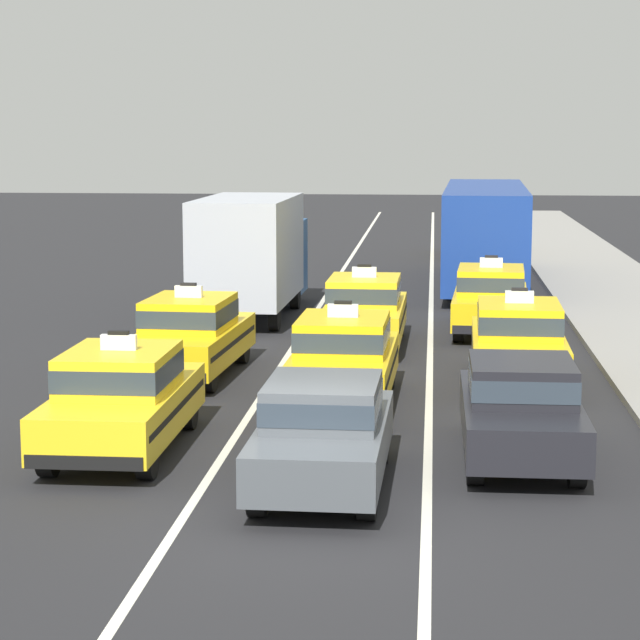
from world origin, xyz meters
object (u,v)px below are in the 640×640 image
at_px(sedan_right_nearest, 521,407).
at_px(taxi_right_second, 518,341).
at_px(taxi_left_nearest, 122,397).
at_px(sedan_center_nearest, 323,430).
at_px(taxi_left_second, 191,334).
at_px(box_truck_left_third, 253,251).
at_px(taxi_center_third, 364,310).
at_px(taxi_right_fifth, 471,234).
at_px(bus_right_fourth, 485,230).
at_px(taxi_center_second, 343,358).
at_px(taxi_right_third, 491,298).

xyz_separation_m(sedan_right_nearest, taxi_right_second, (0.34, 5.80, 0.03)).
bearing_deg(taxi_left_nearest, sedan_center_nearest, -27.19).
bearing_deg(sedan_center_nearest, taxi_left_second, 113.87).
bearing_deg(box_truck_left_third, taxi_center_third, -53.97).
relative_size(taxi_left_second, box_truck_left_third, 0.66).
height_order(box_truck_left_third, taxi_right_fifth, box_truck_left_third).
relative_size(sedan_right_nearest, bus_right_fourth, 0.38).
distance_m(sedan_right_nearest, taxi_right_fifth, 31.12).
bearing_deg(taxi_center_second, bus_right_fourth, 79.55).
bearing_deg(box_truck_left_third, bus_right_fourth, 47.57).
distance_m(taxi_right_third, taxi_right_fifth, 19.04).
distance_m(taxi_center_second, taxi_right_second, 3.98).
height_order(sedan_right_nearest, taxi_right_third, taxi_right_third).
bearing_deg(sedan_right_nearest, taxi_center_second, 129.57).
height_order(taxi_left_second, taxi_center_second, same).
xyz_separation_m(taxi_left_nearest, taxi_right_fifth, (6.37, 31.17, 0.00)).
relative_size(taxi_left_nearest, taxi_right_third, 0.98).
distance_m(taxi_left_nearest, sedan_center_nearest, 3.76).
distance_m(taxi_left_second, bus_right_fourth, 16.78).
relative_size(sedan_center_nearest, taxi_right_third, 0.93).
height_order(taxi_right_second, taxi_right_third, same).
xyz_separation_m(taxi_left_second, taxi_right_third, (6.39, 6.09, 0.00)).
xyz_separation_m(box_truck_left_third, taxi_right_third, (6.31, -2.18, -0.90)).
relative_size(sedan_center_nearest, bus_right_fourth, 0.38).
relative_size(taxi_left_nearest, sedan_right_nearest, 1.06).
relative_size(sedan_right_nearest, taxi_right_second, 0.94).
distance_m(box_truck_left_third, taxi_right_fifth, 18.04).
distance_m(sedan_center_nearest, taxi_right_fifth, 33.03).
relative_size(box_truck_left_third, taxi_center_second, 1.52).
distance_m(taxi_left_nearest, taxi_center_second, 4.90).
bearing_deg(taxi_left_second, bus_right_fourth, 66.79).
height_order(taxi_left_nearest, taxi_right_second, same).
xyz_separation_m(sedan_center_nearest, taxi_right_fifth, (3.02, 32.89, 0.03)).
height_order(taxi_left_second, sedan_center_nearest, taxi_left_second).
bearing_deg(sedan_center_nearest, taxi_right_third, 77.95).
bearing_deg(taxi_left_nearest, taxi_center_second, 48.69).
bearing_deg(sedan_center_nearest, taxi_left_nearest, 152.81).
bearing_deg(taxi_left_nearest, sedan_right_nearest, 0.52).
height_order(taxi_right_second, taxi_right_fifth, same).
distance_m(taxi_left_nearest, taxi_right_fifth, 31.82).
bearing_deg(taxi_left_nearest, taxi_right_second, 41.68).
distance_m(sedan_right_nearest, bus_right_fourth, 21.42).
distance_m(taxi_left_second, box_truck_left_third, 8.32).
bearing_deg(bus_right_fourth, taxi_right_second, -89.78).
bearing_deg(taxi_right_third, sedan_center_nearest, -102.05).
distance_m(sedan_right_nearest, taxi_right_third, 12.08).
xyz_separation_m(sedan_right_nearest, bus_right_fourth, (0.28, 21.39, 0.97)).
distance_m(sedan_center_nearest, taxi_right_third, 14.17).
bearing_deg(box_truck_left_third, taxi_right_fifth, 69.30).
height_order(taxi_center_third, bus_right_fourth, bus_right_fourth).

